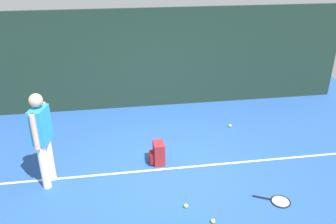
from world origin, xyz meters
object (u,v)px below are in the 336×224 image
object	(u,v)px
tennis_racket	(279,201)
tennis_ball_by_fence	(230,126)
tennis_player	(42,135)
tennis_ball_near_player	(186,206)
tennis_ball_mid_court	(213,221)
backpack	(158,154)

from	to	relation	value
tennis_racket	tennis_ball_by_fence	size ratio (longest dim) A/B	9.48
tennis_player	tennis_ball_near_player	world-z (taller)	tennis_player
tennis_racket	tennis_ball_near_player	bearing A→B (deg)	-156.23
tennis_ball_by_fence	tennis_ball_mid_court	bearing A→B (deg)	-112.72
tennis_racket	tennis_ball_near_player	world-z (taller)	tennis_ball_near_player
tennis_racket	backpack	size ratio (longest dim) A/B	1.42
tennis_ball_by_fence	tennis_ball_mid_court	xyz separation A→B (m)	(-1.24, -2.96, 0.00)
tennis_ball_near_player	backpack	bearing A→B (deg)	101.54
backpack	tennis_racket	bearing A→B (deg)	50.41
tennis_player	tennis_ball_near_player	xyz separation A→B (m)	(2.24, -1.01, -0.93)
tennis_racket	backpack	xyz separation A→B (m)	(-1.81, 1.43, 0.20)
tennis_player	tennis_ball_mid_court	xyz separation A→B (m)	(2.58, -1.41, -0.93)
tennis_racket	tennis_ball_by_fence	distance (m)	2.65
tennis_ball_near_player	tennis_ball_by_fence	distance (m)	3.00
backpack	tennis_ball_near_player	xyz separation A→B (m)	(0.27, -1.34, -0.18)
backpack	tennis_ball_by_fence	world-z (taller)	backpack
tennis_player	tennis_racket	distance (m)	4.05
backpack	tennis_ball_by_fence	bearing A→B (deg)	122.30
tennis_player	tennis_ball_by_fence	xyz separation A→B (m)	(3.82, 1.54, -0.93)
tennis_player	tennis_ball_near_player	size ratio (longest dim) A/B	25.76
tennis_ball_by_fence	tennis_player	bearing A→B (deg)	-157.98
tennis_ball_by_fence	tennis_ball_mid_court	size ratio (longest dim) A/B	1.00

